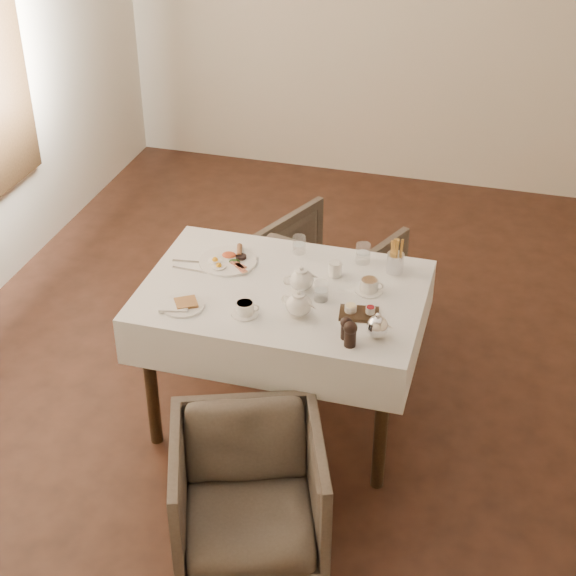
{
  "coord_description": "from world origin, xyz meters",
  "views": [
    {
      "loc": [
        0.68,
        -3.62,
        2.93
      ],
      "look_at": [
        -0.21,
        -0.47,
        0.82
      ],
      "focal_mm": 55.0,
      "sensor_mm": 36.0,
      "label": 1
    }
  ],
  "objects_px": {
    "table": "(283,310)",
    "armchair_far": "(329,275)",
    "armchair_near": "(248,491)",
    "breakfast_plate": "(229,260)",
    "teapot_centre": "(301,278)"
  },
  "relations": [
    {
      "from": "armchair_near",
      "to": "teapot_centre",
      "type": "height_order",
      "value": "teapot_centre"
    },
    {
      "from": "armchair_near",
      "to": "breakfast_plate",
      "type": "xyz_separation_m",
      "value": [
        -0.4,
        0.96,
        0.48
      ]
    },
    {
      "from": "table",
      "to": "breakfast_plate",
      "type": "bearing_deg",
      "value": 153.18
    },
    {
      "from": "table",
      "to": "armchair_far",
      "type": "relative_size",
      "value": 1.95
    },
    {
      "from": "table",
      "to": "teapot_centre",
      "type": "distance_m",
      "value": 0.2
    },
    {
      "from": "breakfast_plate",
      "to": "teapot_centre",
      "type": "bearing_deg",
      "value": -11.65
    },
    {
      "from": "table",
      "to": "armchair_near",
      "type": "distance_m",
      "value": 0.88
    },
    {
      "from": "breakfast_plate",
      "to": "table",
      "type": "bearing_deg",
      "value": -18.46
    },
    {
      "from": "breakfast_plate",
      "to": "teapot_centre",
      "type": "xyz_separation_m",
      "value": [
        0.4,
        -0.14,
        0.05
      ]
    },
    {
      "from": "armchair_near",
      "to": "armchair_far",
      "type": "relative_size",
      "value": 0.96
    },
    {
      "from": "teapot_centre",
      "to": "table",
      "type": "bearing_deg",
      "value": 166.02
    },
    {
      "from": "table",
      "to": "armchair_far",
      "type": "height_order",
      "value": "table"
    },
    {
      "from": "armchair_far",
      "to": "breakfast_plate",
      "type": "relative_size",
      "value": 2.37
    },
    {
      "from": "armchair_near",
      "to": "armchair_far",
      "type": "bearing_deg",
      "value": 71.78
    },
    {
      "from": "armchair_near",
      "to": "teapot_centre",
      "type": "relative_size",
      "value": 4.06
    }
  ]
}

